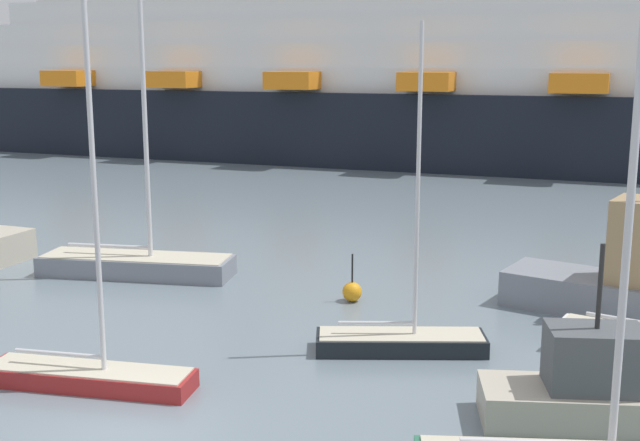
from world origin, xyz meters
The scene contains 7 objects.
ground_plane centered at (0.00, 0.00, 0.00)m, with size 600.00×600.00×0.00m, color slate.
sailboat_3 centered at (-6.73, 11.90, 0.55)m, with size 7.48×2.95×11.20m.
sailboat_4 centered at (-2.37, 2.27, 0.49)m, with size 5.41×1.77×10.19m.
sailboat_5 centered at (4.45, 7.06, 0.40)m, with size 4.88×2.65×8.95m.
fishing_boat_1 centered at (9.61, 3.99, 0.78)m, with size 5.67×2.93×4.11m.
channel_buoy_0 centered at (1.89, 11.18, 0.34)m, with size 0.66×0.66×1.64m.
cruise_ship centered at (-1.18, 50.02, 6.42)m, with size 102.95×21.10×19.94m.
Camera 1 is at (8.76, -13.65, 7.91)m, focal length 44.76 mm.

